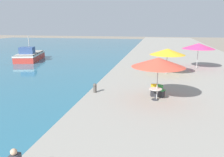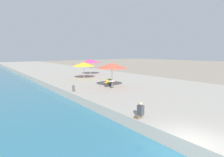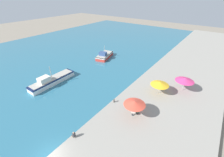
{
  "view_description": "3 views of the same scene",
  "coord_description": "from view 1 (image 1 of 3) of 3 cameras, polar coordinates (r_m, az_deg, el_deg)",
  "views": [
    {
      "loc": [
        4.66,
        -1.68,
        5.41
      ],
      "look_at": [
        1.5,
        13.55,
        1.55
      ],
      "focal_mm": 35.0,
      "sensor_mm": 36.0,
      "label": 1
    },
    {
      "loc": [
        -6.93,
        -3.18,
        4.52
      ],
      "look_at": [
        4.76,
        11.75,
        1.75
      ],
      "focal_mm": 28.0,
      "sensor_mm": 36.0,
      "label": 2
    },
    {
      "loc": [
        12.28,
        -4.04,
        17.37
      ],
      "look_at": [
        -4.0,
        18.0,
        1.35
      ],
      "focal_mm": 24.0,
      "sensor_mm": 36.0,
      "label": 3
    }
  ],
  "objects": [
    {
      "name": "cafe_chair_left",
      "position": [
        14.78,
        10.75,
        -3.38
      ],
      "size": [
        0.47,
        0.5,
        0.91
      ],
      "rotation": [
        0.0,
        0.0,
        0.19
      ],
      "color": "#2D2D33",
      "rests_on": "quay_promenade"
    },
    {
      "name": "cafe_umbrella_white",
      "position": [
        21.46,
        14.3,
        6.81
      ],
      "size": [
        3.33,
        3.33,
        2.45
      ],
      "color": "#B7B7B7",
      "rests_on": "quay_promenade"
    },
    {
      "name": "mooring_bollard",
      "position": [
        15.38,
        -4.5,
        -2.39
      ],
      "size": [
        0.26,
        0.26,
        0.65
      ],
      "color": "#4C4742",
      "rests_on": "quay_promenade"
    },
    {
      "name": "quay_promenade",
      "position": [
        39.15,
        16.6,
        5.96
      ],
      "size": [
        16.0,
        90.0,
        0.75
      ],
      "color": "gray",
      "rests_on": "ground_plane"
    },
    {
      "name": "cafe_table",
      "position": [
        14.04,
        11.28,
        -3.44
      ],
      "size": [
        0.8,
        0.8,
        0.74
      ],
      "color": "#333338",
      "rests_on": "quay_promenade"
    },
    {
      "name": "cafe_chair_right",
      "position": [
        14.7,
        12.72,
        -3.57
      ],
      "size": [
        0.56,
        0.57,
        0.91
      ],
      "rotation": [
        0.0,
        0.0,
        -0.54
      ],
      "color": "#2D2D33",
      "rests_on": "quay_promenade"
    },
    {
      "name": "cafe_umbrella_striped",
      "position": [
        25.44,
        21.67,
        7.89
      ],
      "size": [
        3.41,
        3.41,
        2.71
      ],
      "color": "#B7B7B7",
      "rests_on": "quay_promenade"
    },
    {
      "name": "fishing_boat_mid",
      "position": [
        35.99,
        -20.68,
        5.65
      ],
      "size": [
        4.62,
        7.4,
        3.75
      ],
      "rotation": [
        0.0,
        0.0,
        0.27
      ],
      "color": "red",
      "rests_on": "water_basin"
    },
    {
      "name": "cafe_umbrella_pink",
      "position": [
        13.61,
        12.01,
        4.19
      ],
      "size": [
        3.28,
        3.28,
        2.72
      ],
      "color": "#B7B7B7",
      "rests_on": "quay_promenade"
    }
  ]
}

